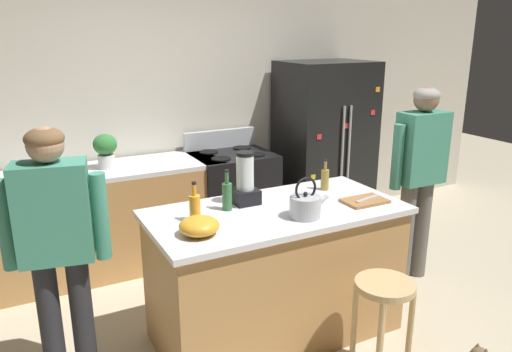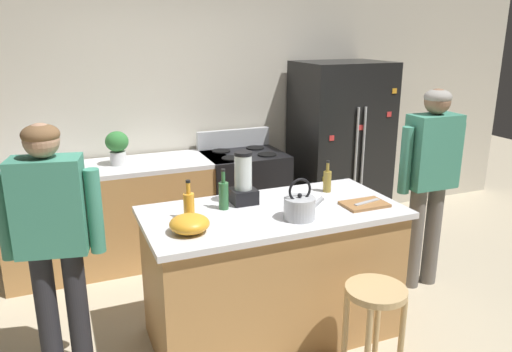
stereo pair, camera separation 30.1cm
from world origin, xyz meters
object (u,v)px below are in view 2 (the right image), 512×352
Objects in this scene: stove_range at (244,198)px; person_by_sink_right at (430,171)px; cutting_board at (364,204)px; bottle_olive_oil at (224,194)px; person_by_island_left at (52,229)px; chef_knife at (367,202)px; mixing_bowl at (190,224)px; bottle_soda at (189,205)px; tea_kettle at (300,207)px; potted_plant at (117,146)px; bottle_vinegar at (327,180)px; blender_appliance at (243,182)px; bar_stool at (375,310)px; kitchen_island at (272,273)px; refrigerator at (339,149)px.

stove_range is 1.81m from person_by_sink_right.
bottle_olive_oil is at bearing 161.38° from cutting_board.
chef_knife is (1.99, -0.31, 0.00)m from person_by_island_left.
mixing_bowl is (0.75, -0.31, 0.03)m from person_by_island_left.
bottle_soda is 0.70m from tea_kettle.
potted_plant is (-1.17, 0.03, 0.63)m from stove_range.
mixing_bowl is (-0.99, -1.69, 0.51)m from stove_range.
bottle_olive_oil is at bearing -176.03° from bottle_vinegar.
person_by_island_left reaches higher than chef_knife.
potted_plant is 0.83× the size of blender_appliance.
bottle_soda is (0.24, -1.50, -0.08)m from potted_plant.
bar_stool is 1.29m from bottle_soda.
stove_range reaches higher than bar_stool.
blender_appliance reaches higher than tea_kettle.
mixing_bowl is (-0.31, -0.30, -0.05)m from bottle_olive_oil.
blender_appliance is at bearing 2.69° from person_by_island_left.
kitchen_island is 2.65× the size of bar_stool.
cutting_board is (-0.85, -0.34, -0.05)m from person_by_sink_right.
person_by_sink_right is 7.52× the size of chef_knife.
bottle_soda is at bearing -160.16° from blender_appliance.
bottle_vinegar is (1.89, 0.05, 0.06)m from person_by_island_left.
bottle_vinegar is 0.99× the size of mixing_bowl.
person_by_sink_right is at bearing 38.30° from bar_stool.
person_by_island_left is at bearing -179.37° from person_by_sink_right.
tea_kettle reaches higher than kitchen_island.
stove_range is at bearing 38.51° from person_by_island_left.
potted_plant is (-2.25, 1.38, 0.11)m from person_by_sink_right.
person_by_island_left is 1.96m from bar_stool.
person_by_island_left is at bearing 158.93° from chef_knife.
tea_kettle is at bearing -136.87° from bottle_vinegar.
stove_range is (-1.06, 0.02, -0.41)m from refrigerator.
kitchen_island is 0.79m from cutting_board.
bottle_vinegar is 0.60m from tea_kettle.
bottle_soda is 1.19m from cutting_board.
bottle_vinegar is 1.07× the size of chef_knife.
person_by_sink_right is (1.08, -1.35, 0.52)m from stove_range.
potted_plant is at bearing 99.08° from bottle_soda.
mixing_bowl is at bearing 179.85° from cutting_board.
stove_range is 3.73× the size of cutting_board.
person_by_sink_right is at bearing -1.33° from bottle_vinegar.
mixing_bowl is at bearing -170.76° from person_by_sink_right.
bottle_vinegar is (0.15, -1.33, 0.54)m from stove_range.
bar_stool is 1.79× the size of blender_appliance.
kitchen_island is at bearing -4.87° from bottle_soda.
person_by_sink_right reaches higher than tea_kettle.
potted_plant is at bearing 116.81° from bar_stool.
bar_stool is (1.70, -0.85, -0.45)m from person_by_island_left.
potted_plant reaches higher than bottle_soda.
stove_range is 1.44m from bottle_vinegar.
bottle_vinegar reaches higher than bar_stool.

